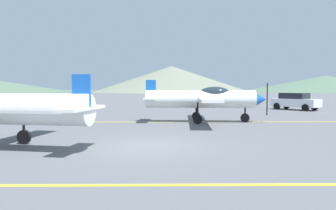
# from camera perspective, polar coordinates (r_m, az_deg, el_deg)

# --- Properties ---
(ground_plane) EXTENTS (400.00, 400.00, 0.00)m
(ground_plane) POSITION_cam_1_polar(r_m,az_deg,el_deg) (12.40, -3.36, -7.14)
(ground_plane) COLOR #54565B
(apron_line_near) EXTENTS (80.00, 0.16, 0.01)m
(apron_line_near) POSITION_cam_1_polar(r_m,az_deg,el_deg) (7.61, -5.24, -13.83)
(apron_line_near) COLOR yellow
(apron_line_near) RESTS_ON ground_plane
(apron_line_far) EXTENTS (80.00, 0.16, 0.01)m
(apron_line_far) POSITION_cam_1_polar(r_m,az_deg,el_deg) (20.51, -2.23, -2.98)
(apron_line_far) COLOR yellow
(apron_line_far) RESTS_ON ground_plane
(airplane_mid) EXTENTS (7.68, 8.85, 2.65)m
(airplane_mid) POSITION_cam_1_polar(r_m,az_deg,el_deg) (20.47, 6.49, 1.16)
(airplane_mid) COLOR white
(airplane_mid) RESTS_ON ground_plane
(car_sedan) EXTENTS (4.16, 4.44, 1.62)m
(car_sedan) POSITION_cam_1_polar(r_m,az_deg,el_deg) (33.28, 21.41, 0.65)
(car_sedan) COLOR white
(car_sedan) RESTS_ON ground_plane
(hill_centerleft) EXTENTS (62.58, 62.58, 10.40)m
(hill_centerleft) POSITION_cam_1_polar(r_m,az_deg,el_deg) (131.66, 0.60, 4.57)
(hill_centerleft) COLOR slate
(hill_centerleft) RESTS_ON ground_plane
(hill_centerright) EXTENTS (72.62, 72.62, 7.02)m
(hill_centerright) POSITION_cam_1_polar(r_m,az_deg,el_deg) (160.91, 25.93, 3.41)
(hill_centerright) COLOR #4C6651
(hill_centerright) RESTS_ON ground_plane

